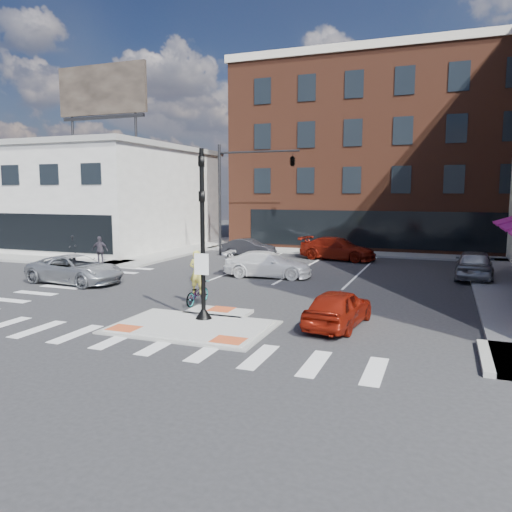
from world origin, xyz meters
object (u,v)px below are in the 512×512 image
at_px(red_sedan, 338,308).
at_px(white_pickup, 268,264).
at_px(silver_suv, 76,269).
at_px(pedestrian_a, 74,246).
at_px(bg_car_silver, 474,264).
at_px(bg_car_red, 338,249).
at_px(pedestrian_b, 100,250).
at_px(bg_car_dark, 249,248).
at_px(cyclist, 197,286).

bearing_deg(red_sedan, white_pickup, -50.33).
relative_size(silver_suv, red_sedan, 1.33).
distance_m(silver_suv, pedestrian_a, 9.45).
relative_size(bg_car_silver, bg_car_red, 0.90).
bearing_deg(pedestrian_b, bg_car_dark, 33.71).
bearing_deg(silver_suv, pedestrian_b, 31.04).
bearing_deg(white_pickup, bg_car_dark, 23.00).
xyz_separation_m(silver_suv, pedestrian_b, (-2.50, 5.10, 0.31)).
bearing_deg(bg_car_silver, pedestrian_a, 6.16).
distance_m(white_pickup, bg_car_dark, 8.83).
relative_size(cyclist, pedestrian_b, 1.28).
bearing_deg(bg_car_silver, bg_car_dark, -14.04).
bearing_deg(white_pickup, red_sedan, -152.34).
distance_m(white_pickup, bg_car_red, 8.52).
bearing_deg(silver_suv, red_sedan, -98.79).
xyz_separation_m(silver_suv, white_pickup, (8.50, 5.23, -0.02)).
relative_size(bg_car_red, pedestrian_b, 2.99).
height_order(white_pickup, pedestrian_b, pedestrian_b).
distance_m(silver_suv, cyclist, 8.27).
height_order(cyclist, pedestrian_b, cyclist).
relative_size(silver_suv, white_pickup, 1.07).
height_order(silver_suv, pedestrian_b, pedestrian_b).
bearing_deg(pedestrian_a, pedestrian_b, 5.59).
relative_size(red_sedan, pedestrian_a, 2.49).
distance_m(red_sedan, white_pickup, 10.35).
bearing_deg(pedestrian_b, cyclist, -49.99).
height_order(silver_suv, bg_car_red, bg_car_red).
bearing_deg(bg_car_dark, red_sedan, -145.51).
xyz_separation_m(white_pickup, pedestrian_a, (-14.73, 1.86, 0.23)).
bearing_deg(white_pickup, bg_car_red, -19.96).
bearing_deg(bg_car_dark, bg_car_silver, -103.34).
bearing_deg(bg_car_dark, silver_suv, 165.31).
height_order(pedestrian_a, pedestrian_b, pedestrian_b).
distance_m(red_sedan, cyclist, 6.28).
bearing_deg(bg_car_red, pedestrian_b, 134.06).
bearing_deg(red_sedan, cyclist, -5.70).
xyz_separation_m(cyclist, pedestrian_b, (-10.50, 7.20, 0.27)).
distance_m(bg_car_dark, bg_car_red, 6.36).
distance_m(silver_suv, red_sedan, 14.55).
bearing_deg(cyclist, pedestrian_a, -31.63).
bearing_deg(pedestrian_b, bg_car_silver, -6.51).
distance_m(bg_car_silver, pedestrian_a, 25.27).
relative_size(red_sedan, white_pickup, 0.81).
relative_size(red_sedan, bg_car_dark, 1.01).
relative_size(silver_suv, pedestrian_b, 2.93).
xyz_separation_m(silver_suv, bg_car_red, (10.65, 13.47, 0.05)).
relative_size(pedestrian_a, pedestrian_b, 0.89).
bearing_deg(red_sedan, pedestrian_b, -20.52).
height_order(bg_car_red, pedestrian_b, pedestrian_b).
height_order(red_sedan, pedestrian_a, pedestrian_a).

